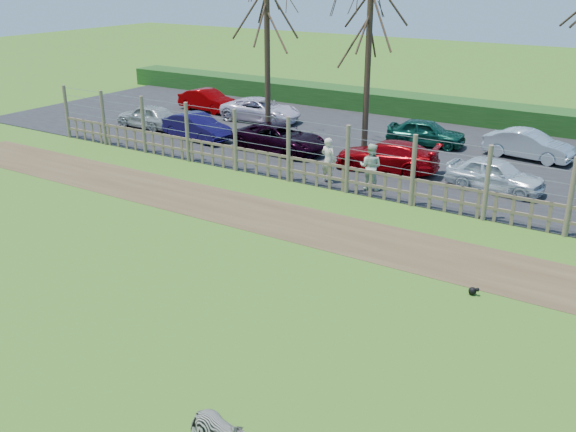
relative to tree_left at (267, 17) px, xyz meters
The scene contains 19 objects.
ground 15.17m from the tree_left, 62.53° to the right, with size 120.00×120.00×0.00m, color olive.
dirt_strip 11.74m from the tree_left, 50.91° to the right, with size 34.00×2.80×0.01m, color brown.
asphalt 8.81m from the tree_left, 17.10° to the left, with size 44.00×13.00×0.04m, color #232326.
hedge 12.20m from the tree_left, 54.16° to the left, with size 46.00×2.00×1.10m, color #1E4716.
fence 9.25m from the tree_left, 34.70° to the right, with size 30.16×0.16×2.50m.
tree_left is the anchor object (origin of this frame).
tree_mid 4.67m from the tree_left, 12.53° to the left, with size 4.80×4.80×6.83m.
visitor_a 8.14m from the tree_left, 35.83° to the right, with size 0.63×0.41×1.72m, color beige.
visitor_b 9.33m from the tree_left, 28.24° to the right, with size 0.84×0.65×1.72m, color beige.
crow 16.99m from the tree_left, 37.14° to the right, with size 0.27×0.20×0.22m.
car_0 8.32m from the tree_left, behind, with size 1.42×3.52×1.20m, color #B9BBB3.
car_1 6.02m from the tree_left, 152.29° to the right, with size 1.27×3.64×1.20m, color #160E43.
car_2 5.35m from the tree_left, 39.67° to the right, with size 1.99×4.32×1.20m, color black.
car_3 8.39m from the tree_left, 11.28° to the right, with size 1.68×4.13×1.20m, color #940309.
car_4 12.14m from the tree_left, ahead, with size 1.42×3.52×1.20m, color silver.
car_7 9.05m from the tree_left, 150.98° to the left, with size 1.27×3.64×1.20m, color #880001.
car_8 6.47m from the tree_left, 129.37° to the left, with size 1.99×4.32×1.20m, color silver.
car_10 8.80m from the tree_left, 25.97° to the left, with size 1.42×3.52×1.20m, color #0E4031.
car_11 12.55m from the tree_left, 17.51° to the left, with size 1.27×3.64×1.20m, color #B1C0CA.
Camera 1 is at (10.09, -11.72, 7.68)m, focal length 40.00 mm.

